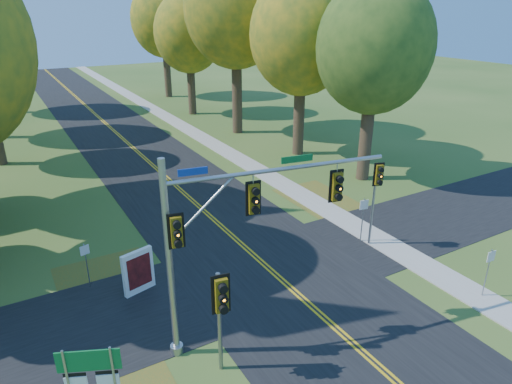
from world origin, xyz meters
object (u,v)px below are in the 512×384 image
traffic_mast (227,227)px  info_kiosk (138,272)px  east_signal_pole (377,184)px  route_sign_cluster (92,380)px

traffic_mast → info_kiosk: bearing=122.2°
traffic_mast → east_signal_pole: traffic_mast is taller
east_signal_pole → route_sign_cluster: bearing=-143.3°
info_kiosk → traffic_mast: bearing=-82.8°
east_signal_pole → route_sign_cluster: (-13.90, -4.63, -0.93)m
traffic_mast → east_signal_pole: size_ratio=1.75×
traffic_mast → route_sign_cluster: size_ratio=2.27×
east_signal_pole → route_sign_cluster: 14.69m
info_kiosk → route_sign_cluster: bearing=-130.1°
east_signal_pole → info_kiosk: size_ratio=2.29×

